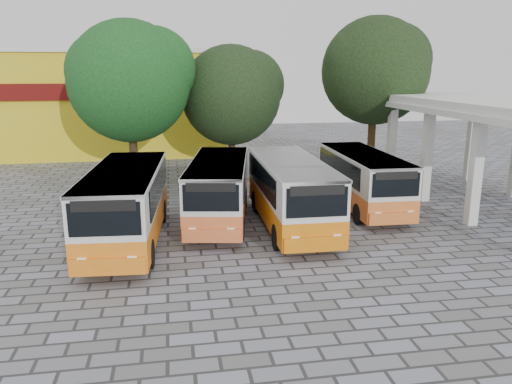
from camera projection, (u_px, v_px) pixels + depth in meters
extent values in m
plane|color=slate|center=(314.00, 249.00, 19.51)|extent=(90.00, 90.00, 0.00)
cube|color=silver|center=(391.00, 142.00, 30.24)|extent=(0.45, 0.45, 5.00)
cube|color=silver|center=(471.00, 140.00, 31.10)|extent=(0.45, 0.45, 5.00)
cube|color=silver|center=(506.00, 104.00, 23.80)|extent=(6.60, 15.60, 0.40)
cube|color=silver|center=(505.00, 112.00, 23.89)|extent=(6.80, 15.80, 0.30)
cube|color=gold|center=(101.00, 104.00, 41.64)|extent=(20.00, 10.00, 8.00)
cube|color=#590C0A|center=(91.00, 92.00, 36.47)|extent=(20.00, 0.20, 1.20)
cube|color=silver|center=(97.00, 52.00, 40.64)|extent=(20.40, 10.40, 0.30)
cube|color=orange|center=(127.00, 221.00, 19.93)|extent=(3.09, 8.52, 1.10)
cube|color=silver|center=(125.00, 189.00, 19.61)|extent=(3.09, 8.52, 1.54)
cube|color=silver|center=(124.00, 171.00, 19.44)|extent=(3.14, 8.53, 0.13)
cube|color=black|center=(92.00, 189.00, 19.40)|extent=(0.53, 6.89, 1.10)
cube|color=black|center=(158.00, 187.00, 19.82)|extent=(0.53, 6.89, 1.10)
cube|color=black|center=(114.00, 219.00, 15.58)|extent=(2.25, 0.21, 1.10)
cube|color=black|center=(113.00, 206.00, 15.48)|extent=(1.99, 0.20, 0.36)
cylinder|color=black|center=(88.00, 257.00, 17.24)|extent=(0.29, 1.05, 1.05)
cylinder|color=black|center=(155.00, 253.00, 17.61)|extent=(0.29, 1.05, 1.05)
cylinder|color=black|center=(107.00, 213.00, 22.45)|extent=(0.29, 1.05, 1.05)
cylinder|color=black|center=(158.00, 211.00, 22.82)|extent=(0.29, 1.05, 1.05)
cube|color=orange|center=(219.00, 203.00, 22.78)|extent=(3.67, 8.16, 1.03)
cube|color=silver|center=(219.00, 176.00, 22.48)|extent=(3.67, 8.16, 1.45)
cube|color=silver|center=(219.00, 162.00, 22.33)|extent=(3.72, 8.17, 0.12)
cube|color=black|center=(192.00, 177.00, 22.29)|extent=(1.16, 6.41, 1.03)
cube|color=black|center=(245.00, 175.00, 22.68)|extent=(1.16, 6.41, 1.03)
cube|color=black|center=(229.00, 198.00, 18.70)|extent=(2.09, 0.41, 1.03)
cube|color=black|center=(229.00, 187.00, 18.60)|extent=(1.85, 0.38, 0.33)
cylinder|color=black|center=(200.00, 230.00, 20.26)|extent=(0.28, 0.98, 0.98)
cylinder|color=black|center=(251.00, 227.00, 20.60)|extent=(0.28, 0.98, 0.98)
cylinder|color=black|center=(194.00, 198.00, 25.15)|extent=(0.28, 0.98, 0.98)
cylinder|color=black|center=(235.00, 197.00, 25.50)|extent=(0.28, 0.98, 0.98)
cube|color=orange|center=(291.00, 207.00, 21.92)|extent=(2.61, 8.33, 1.09)
cube|color=silver|center=(291.00, 178.00, 21.61)|extent=(2.61, 8.33, 1.52)
cube|color=silver|center=(291.00, 162.00, 21.44)|extent=(2.66, 8.33, 0.12)
cube|color=black|center=(262.00, 179.00, 21.40)|extent=(0.15, 6.84, 1.09)
cube|color=black|center=(319.00, 177.00, 21.81)|extent=(0.15, 6.84, 1.09)
cube|color=black|center=(319.00, 202.00, 17.61)|extent=(2.23, 0.08, 1.09)
cube|color=black|center=(319.00, 190.00, 17.51)|extent=(1.97, 0.09, 0.35)
cylinder|color=black|center=(279.00, 237.00, 19.26)|extent=(0.29, 1.04, 1.04)
cylinder|color=black|center=(334.00, 234.00, 19.62)|extent=(0.29, 1.04, 1.04)
cylinder|color=black|center=(255.00, 202.00, 24.42)|extent=(0.29, 1.04, 1.04)
cylinder|color=black|center=(300.00, 200.00, 24.78)|extent=(0.29, 1.04, 1.04)
cube|color=orange|center=(362.00, 192.00, 24.91)|extent=(2.50, 7.80, 1.02)
cube|color=silver|center=(363.00, 168.00, 24.62)|extent=(2.50, 7.80, 1.42)
cube|color=silver|center=(364.00, 155.00, 24.46)|extent=(2.55, 7.81, 0.12)
cube|color=black|center=(340.00, 168.00, 24.42)|extent=(0.19, 6.40, 1.02)
cube|color=black|center=(386.00, 167.00, 24.81)|extent=(0.19, 6.40, 1.02)
cube|color=black|center=(398.00, 185.00, 20.89)|extent=(2.08, 0.10, 1.02)
cube|color=black|center=(399.00, 175.00, 20.79)|extent=(1.84, 0.10, 0.33)
cylinder|color=black|center=(360.00, 214.00, 22.42)|extent=(0.27, 0.97, 0.97)
cylinder|color=black|center=(404.00, 212.00, 22.77)|extent=(0.27, 0.97, 0.97)
cylinder|color=black|center=(326.00, 188.00, 27.25)|extent=(0.27, 0.97, 0.97)
cylinder|color=black|center=(363.00, 187.00, 27.59)|extent=(0.27, 0.97, 0.97)
cylinder|color=#3C2D16|center=(133.00, 146.00, 30.27)|extent=(0.49, 0.49, 4.53)
sphere|color=#0E4412|center=(129.00, 81.00, 29.34)|extent=(7.15, 7.15, 7.15)
sphere|color=#0E4412|center=(154.00, 69.00, 29.69)|extent=(5.00, 5.00, 5.00)
sphere|color=#0E4412|center=(106.00, 72.00, 28.81)|extent=(4.65, 4.65, 4.65)
cylinder|color=#3F2C1D|center=(232.00, 144.00, 33.22)|extent=(0.46, 0.46, 3.89)
sphere|color=black|center=(231.00, 95.00, 32.44)|extent=(6.47, 6.47, 6.47)
sphere|color=black|center=(250.00, 85.00, 32.79)|extent=(4.53, 4.53, 4.53)
sphere|color=black|center=(214.00, 88.00, 31.95)|extent=(4.21, 4.21, 4.21)
cylinder|color=#4A3416|center=(371.00, 139.00, 32.32)|extent=(0.50, 0.50, 4.79)
sphere|color=black|center=(375.00, 71.00, 31.28)|extent=(6.71, 6.71, 6.71)
sphere|color=black|center=(394.00, 60.00, 31.62)|extent=(4.70, 4.70, 4.70)
sphere|color=black|center=(359.00, 63.00, 30.78)|extent=(4.36, 4.36, 4.36)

